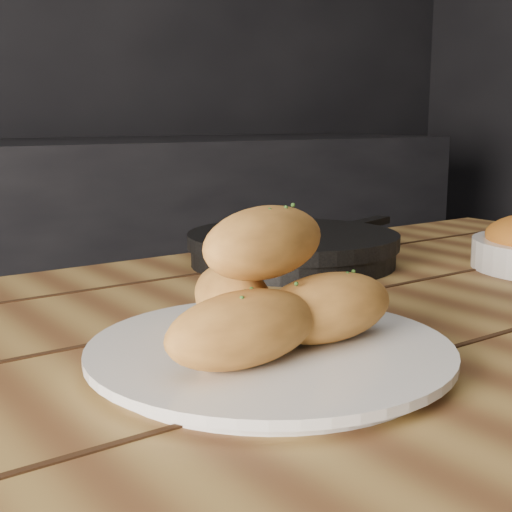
# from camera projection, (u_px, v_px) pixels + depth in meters

# --- Properties ---
(table) EXTENTS (1.59, 0.88, 0.75)m
(table) POSITION_uv_depth(u_px,v_px,m) (316.00, 428.00, 0.70)
(table) COLOR olive
(table) RESTS_ON ground
(plate) EXTENTS (0.31, 0.31, 0.02)m
(plate) POSITION_uv_depth(u_px,v_px,m) (270.00, 354.00, 0.60)
(plate) COLOR silver
(plate) RESTS_ON table
(bread_rolls) EXTENTS (0.23, 0.18, 0.12)m
(bread_rolls) POSITION_uv_depth(u_px,v_px,m) (268.00, 294.00, 0.58)
(bread_rolls) COLOR #CB8938
(bread_rolls) RESTS_ON plate
(skillet) EXTENTS (0.42, 0.30, 0.05)m
(skillet) POSITION_uv_depth(u_px,v_px,m) (294.00, 247.00, 1.01)
(skillet) COLOR black
(skillet) RESTS_ON table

